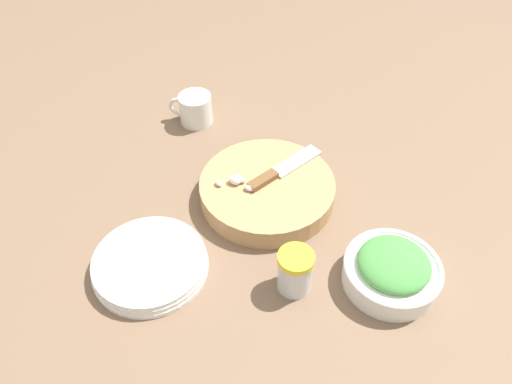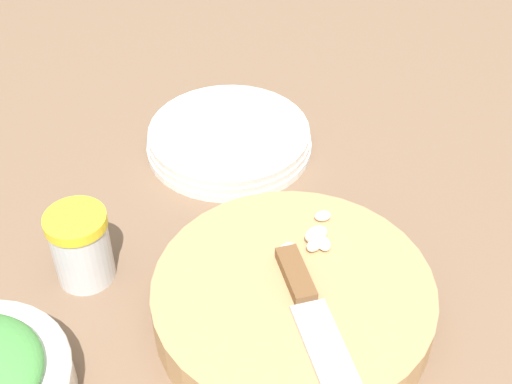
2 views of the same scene
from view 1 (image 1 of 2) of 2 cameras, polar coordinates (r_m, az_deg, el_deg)
The scene contains 8 objects.
ground_plane at distance 0.99m, azimuth -3.10°, elevation -4.20°, with size 5.00×5.00×0.00m, color brown.
cutting_board at distance 1.03m, azimuth 1.28°, elevation 0.23°, with size 0.28×0.28×0.05m.
chef_knife at distance 1.03m, azimuth 2.82°, elevation 2.49°, with size 0.05×0.19×0.01m.
garlic_cloves at distance 1.00m, azimuth -2.20°, elevation 1.19°, with size 0.07×0.06×0.02m.
herb_bowl at distance 0.92m, azimuth 15.29°, elevation -8.60°, with size 0.17×0.17×0.07m.
spice_jar at distance 0.87m, azimuth 4.47°, elevation -9.01°, with size 0.06×0.06×0.09m.
coffee_mug at distance 1.23m, azimuth -7.00°, elevation 9.40°, with size 0.09×0.09×0.07m.
plate_stack at distance 0.93m, azimuth -11.96°, elevation -8.15°, with size 0.21×0.21×0.03m.
Camera 1 is at (-0.56, 0.32, 0.75)m, focal length 35.00 mm.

